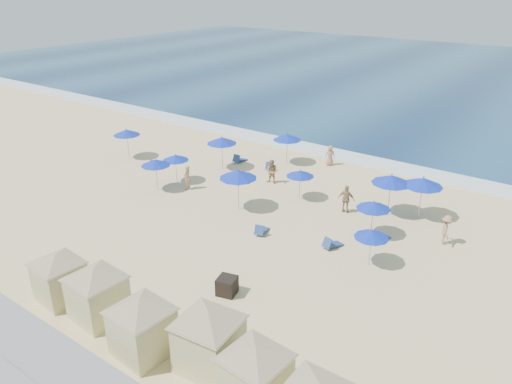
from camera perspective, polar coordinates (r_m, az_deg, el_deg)
ground at (r=28.63m, az=-1.35°, el=-4.96°), size 160.00×160.00×0.00m
ocean at (r=77.68m, az=24.60°, el=11.47°), size 160.00×80.00×0.06m
surf_line at (r=40.94m, az=11.94°, el=3.64°), size 160.00×2.50×0.08m
seawall at (r=21.14m, az=-25.25°, el=-17.25°), size 160.00×6.10×1.22m
trash_bin at (r=23.61m, az=-3.34°, el=-10.65°), size 1.04×1.04×0.85m
cabana_0 at (r=24.35m, az=-21.67°, el=-8.40°), size 4.09×4.09×2.58m
cabana_1 at (r=22.53m, az=-17.79°, el=-10.27°), size 4.36×4.36×2.74m
cabana_2 at (r=20.20m, az=-12.98°, el=-14.03°), size 4.37×4.37×2.75m
cabana_3 at (r=19.18m, az=-5.44°, el=-15.60°), size 4.49×4.49×2.83m
cabana_4 at (r=17.89m, az=-0.06°, el=-19.35°), size 4.23×4.23×2.66m
umbrella_0 at (r=41.28m, az=-14.58°, el=6.62°), size 2.16×2.16×2.46m
umbrella_1 at (r=35.61m, az=-9.19°, el=3.91°), size 1.88×1.88×2.14m
umbrella_2 at (r=37.68m, az=-3.94°, el=5.91°), size 2.28×2.28×2.59m
umbrella_3 at (r=34.48m, az=-11.41°, el=3.33°), size 2.03×2.03×2.30m
umbrella_4 at (r=38.75m, az=3.59°, el=6.30°), size 2.19×2.19×2.50m
umbrella_5 at (r=30.84m, az=-2.06°, el=2.03°), size 2.38×2.38×2.71m
umbrella_6 at (r=32.55m, az=5.07°, el=2.14°), size 1.84×1.84×2.09m
umbrella_7 at (r=28.47m, az=13.29°, el=-1.49°), size 1.94×1.94×2.21m
umbrella_8 at (r=31.25m, az=18.55°, el=1.09°), size 2.40×2.40×2.73m
umbrella_9 at (r=31.11m, az=15.22°, el=1.42°), size 2.40×2.40×2.73m
umbrella_10 at (r=25.70m, az=13.09°, el=-4.71°), size 1.80×1.80×2.05m
beach_chair_0 at (r=39.34m, az=-11.43°, el=3.15°), size 0.72×1.28×0.67m
beach_chair_1 at (r=39.55m, az=-1.95°, el=3.77°), size 0.59×1.32×0.73m
beach_chair_2 at (r=38.09m, az=1.64°, el=2.95°), size 0.98×1.37×0.69m
beach_chair_3 at (r=28.68m, az=0.60°, el=-4.37°), size 0.85×1.33×0.68m
beach_chair_4 at (r=27.60m, az=8.61°, el=-5.87°), size 0.90×1.33×0.67m
beach_chair_5 at (r=28.89m, az=13.98°, el=-4.97°), size 0.87×1.22×0.61m
beachgoer_0 at (r=34.63m, az=-7.86°, el=1.65°), size 0.52×0.69×1.71m
beachgoer_1 at (r=35.30m, az=1.85°, el=2.33°), size 0.92×0.76×1.74m
beachgoer_2 at (r=31.41m, az=10.28°, el=-0.81°), size 1.11×0.58×1.80m
beachgoer_3 at (r=29.30m, az=20.93°, el=-4.07°), size 1.01×1.26×1.71m
beachgoer_4 at (r=39.17m, az=8.46°, el=4.16°), size 0.92×0.86×1.58m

